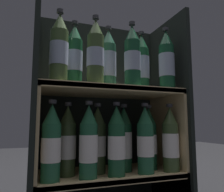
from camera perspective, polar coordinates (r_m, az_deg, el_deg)
The scene contains 21 objects.
fridge_back_wall at distance 1.15m, azimuth -3.50°, elevation -3.42°, with size 0.66×0.02×0.91m, color black.
fridge_side_left at distance 0.94m, azimuth -19.78°, elevation -2.16°, with size 0.02×0.34×0.91m, color black.
fridge_side_right at distance 1.14m, azimuth 14.64°, elevation -3.17°, with size 0.02×0.34×0.91m, color black.
shelf_lower at distance 1.01m, azimuth -0.71°, elevation -20.79°, with size 0.62×0.30×0.17m.
shelf_upper at distance 0.99m, azimuth -0.76°, elevation -6.54°, with size 0.62×0.30×0.53m.
bottle_upper_front_0 at distance 0.89m, azimuth -13.66°, elevation 11.73°, with size 0.07×0.07×0.30m.
bottle_upper_front_1 at distance 0.92m, azimuth -4.35°, elevation 11.05°, with size 0.07×0.07×0.30m.
bottle_upper_front_2 at distance 0.97m, azimuth 5.35°, elevation 9.96°, with size 0.07×0.07×0.30m.
bottle_upper_front_3 at distance 1.05m, azimuth 14.08°, elevation 8.69°, with size 0.07×0.07×0.30m.
bottle_upper_back_0 at distance 0.97m, azimuth -9.83°, elevation 9.95°, with size 0.07×0.07×0.30m.
bottle_upper_back_1 at distance 1.01m, azimuth -0.95°, elevation 9.13°, with size 0.07×0.07×0.30m.
bottle_upper_back_2 at distance 1.08m, azimuth 7.78°, elevation 8.19°, with size 0.07×0.07×0.30m.
bottle_lower_front_0 at distance 0.84m, azimuth -15.61°, elevation -12.06°, with size 0.07×0.07×0.30m.
bottle_lower_front_1 at distance 0.87m, azimuth -6.15°, elevation -12.21°, with size 0.07×0.07×0.30m.
bottle_lower_front_2 at distance 0.90m, azimuth 1.29°, elevation -12.01°, with size 0.07×0.07×0.30m.
bottle_lower_front_3 at distance 0.96m, azimuth 8.73°, elevation -11.64°, with size 0.07×0.07×0.30m.
bottle_lower_front_4 at distance 1.02m, azimuth 15.04°, elevation -11.25°, with size 0.07×0.07×0.30m.
bottle_lower_back_0 at distance 0.93m, azimuth -11.61°, elevation -11.73°, with size 0.07×0.07×0.30m.
bottle_lower_back_1 at distance 0.96m, azimuth -3.81°, elevation -11.70°, with size 0.07×0.07×0.30m.
bottle_lower_back_2 at distance 1.00m, azimuth 3.16°, elevation -11.61°, with size 0.07×0.07×0.30m.
bottle_lower_back_3 at distance 1.06m, azimuth 9.68°, elevation -11.21°, with size 0.07×0.07×0.30m.
Camera 1 is at (-0.32, -0.79, 0.38)m, focal length 35.00 mm.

